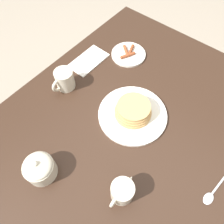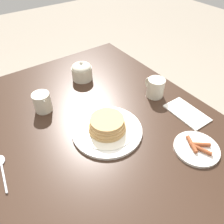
# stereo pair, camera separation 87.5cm
# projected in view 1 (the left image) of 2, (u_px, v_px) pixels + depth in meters

# --- Properties ---
(ground_plane) EXTENTS (8.00, 8.00, 0.00)m
(ground_plane) POSITION_uv_depth(u_px,v_px,m) (123.00, 177.00, 1.46)
(ground_plane) COLOR gray
(dining_table) EXTENTS (1.18, 0.94, 0.74)m
(dining_table) POSITION_uv_depth(u_px,v_px,m) (129.00, 139.00, 0.94)
(dining_table) COLOR #332116
(dining_table) RESTS_ON ground_plane
(pancake_plate) EXTENTS (0.27, 0.27, 0.07)m
(pancake_plate) POSITION_uv_depth(u_px,v_px,m) (133.00, 112.00, 0.84)
(pancake_plate) COLOR white
(pancake_plate) RESTS_ON dining_table
(side_plate_bacon) EXTENTS (0.16, 0.16, 0.02)m
(side_plate_bacon) POSITION_uv_depth(u_px,v_px,m) (128.00, 54.00, 1.02)
(side_plate_bacon) COLOR silver
(side_plate_bacon) RESTS_ON dining_table
(coffee_mug) EXTENTS (0.11, 0.08, 0.09)m
(coffee_mug) POSITION_uv_depth(u_px,v_px,m) (64.00, 80.00, 0.89)
(coffee_mug) COLOR beige
(coffee_mug) RESTS_ON dining_table
(creamer_pitcher) EXTENTS (0.11, 0.07, 0.09)m
(creamer_pitcher) POSITION_uv_depth(u_px,v_px,m) (122.00, 191.00, 0.66)
(creamer_pitcher) COLOR beige
(creamer_pitcher) RESTS_ON dining_table
(sugar_bowl) EXTENTS (0.10, 0.10, 0.10)m
(sugar_bowl) POSITION_uv_depth(u_px,v_px,m) (39.00, 168.00, 0.70)
(sugar_bowl) COLOR beige
(sugar_bowl) RESTS_ON dining_table
(napkin) EXTENTS (0.18, 0.11, 0.01)m
(napkin) POSITION_uv_depth(u_px,v_px,m) (89.00, 60.00, 1.00)
(napkin) COLOR silver
(napkin) RESTS_ON dining_table
(spoon) EXTENTS (0.16, 0.04, 0.01)m
(spoon) POSITION_uv_depth(u_px,v_px,m) (213.00, 192.00, 0.70)
(spoon) COLOR silver
(spoon) RESTS_ON dining_table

